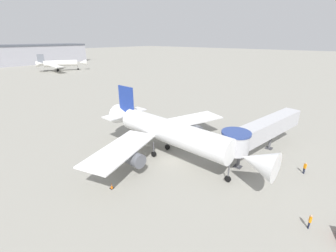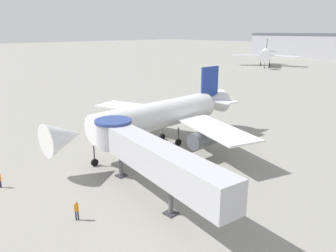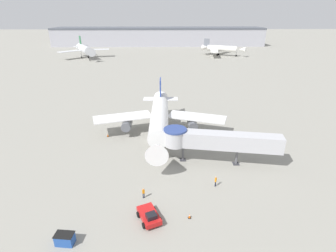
{
  "view_description": "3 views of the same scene",
  "coord_description": "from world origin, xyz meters",
  "px_view_note": "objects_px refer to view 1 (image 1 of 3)",
  "views": [
    {
      "loc": [
        -23.96,
        -19.85,
        18.3
      ],
      "look_at": [
        0.76,
        1.15,
        5.56
      ],
      "focal_mm": 24.0,
      "sensor_mm": 36.0,
      "label": 1
    },
    {
      "loc": [
        32.95,
        -28.62,
        15.66
      ],
      "look_at": [
        2.31,
        1.58,
        3.03
      ],
      "focal_mm": 35.0,
      "sensor_mm": 36.0,
      "label": 2
    },
    {
      "loc": [
        1.72,
        -50.45,
        24.96
      ],
      "look_at": [
        2.94,
        0.74,
        2.7
      ],
      "focal_mm": 28.0,
      "sensor_mm": 36.0,
      "label": 3
    }
  ],
  "objects_px": {
    "main_airplane": "(169,132)",
    "jet_bridge": "(260,131)",
    "traffic_cone_starboard_wing": "(217,137)",
    "background_jet_gray_tail": "(60,63)",
    "ground_crew_wing_walker": "(310,221)",
    "traffic_cone_port_wing": "(112,186)",
    "ground_crew_marshaller": "(305,167)"
  },
  "relations": [
    {
      "from": "main_airplane",
      "to": "jet_bridge",
      "type": "height_order",
      "value": "main_airplane"
    },
    {
      "from": "traffic_cone_starboard_wing",
      "to": "background_jet_gray_tail",
      "type": "distance_m",
      "value": 121.83
    },
    {
      "from": "traffic_cone_starboard_wing",
      "to": "ground_crew_wing_walker",
      "type": "distance_m",
      "value": 22.46
    },
    {
      "from": "traffic_cone_port_wing",
      "to": "traffic_cone_starboard_wing",
      "type": "relative_size",
      "value": 1.06
    },
    {
      "from": "jet_bridge",
      "to": "ground_crew_marshaller",
      "type": "height_order",
      "value": "jet_bridge"
    },
    {
      "from": "main_airplane",
      "to": "traffic_cone_port_wing",
      "type": "height_order",
      "value": "main_airplane"
    },
    {
      "from": "jet_bridge",
      "to": "ground_crew_marshaller",
      "type": "distance_m",
      "value": 7.96
    },
    {
      "from": "ground_crew_marshaller",
      "to": "jet_bridge",
      "type": "bearing_deg",
      "value": -150.65
    },
    {
      "from": "jet_bridge",
      "to": "traffic_cone_starboard_wing",
      "type": "distance_m",
      "value": 9.38
    },
    {
      "from": "main_airplane",
      "to": "ground_crew_marshaller",
      "type": "relative_size",
      "value": 16.62
    },
    {
      "from": "jet_bridge",
      "to": "traffic_cone_starboard_wing",
      "type": "bearing_deg",
      "value": 87.58
    },
    {
      "from": "traffic_cone_starboard_wing",
      "to": "ground_crew_wing_walker",
      "type": "bearing_deg",
      "value": -127.05
    },
    {
      "from": "main_airplane",
      "to": "traffic_cone_port_wing",
      "type": "relative_size",
      "value": 38.66
    },
    {
      "from": "traffic_cone_port_wing",
      "to": "background_jet_gray_tail",
      "type": "xyz_separation_m",
      "value": [
        49.0,
        115.91,
        3.95
      ]
    },
    {
      "from": "jet_bridge",
      "to": "ground_crew_wing_walker",
      "type": "height_order",
      "value": "jet_bridge"
    },
    {
      "from": "main_airplane",
      "to": "traffic_cone_starboard_wing",
      "type": "height_order",
      "value": "main_airplane"
    },
    {
      "from": "main_airplane",
      "to": "ground_crew_marshaller",
      "type": "xyz_separation_m",
      "value": [
        8.77,
        -18.12,
        -3.3
      ]
    },
    {
      "from": "background_jet_gray_tail",
      "to": "ground_crew_marshaller",
      "type": "bearing_deg",
      "value": -166.37
    },
    {
      "from": "ground_crew_marshaller",
      "to": "ground_crew_wing_walker",
      "type": "bearing_deg",
      "value": -41.62
    },
    {
      "from": "ground_crew_wing_walker",
      "to": "traffic_cone_starboard_wing",
      "type": "bearing_deg",
      "value": 34.02
    },
    {
      "from": "traffic_cone_port_wing",
      "to": "ground_crew_marshaller",
      "type": "relative_size",
      "value": 0.43
    },
    {
      "from": "jet_bridge",
      "to": "traffic_cone_port_wing",
      "type": "xyz_separation_m",
      "value": [
        -20.86,
        11.18,
        -4.13
      ]
    },
    {
      "from": "traffic_cone_port_wing",
      "to": "ground_crew_wing_walker",
      "type": "height_order",
      "value": "ground_crew_wing_walker"
    },
    {
      "from": "main_airplane",
      "to": "background_jet_gray_tail",
      "type": "xyz_separation_m",
      "value": [
        37.66,
        116.11,
        -0.02
      ]
    },
    {
      "from": "ground_crew_wing_walker",
      "to": "ground_crew_marshaller",
      "type": "bearing_deg",
      "value": -5.84
    },
    {
      "from": "main_airplane",
      "to": "traffic_cone_port_wing",
      "type": "xyz_separation_m",
      "value": [
        -11.34,
        0.2,
        -3.97
      ]
    },
    {
      "from": "jet_bridge",
      "to": "main_airplane",
      "type": "bearing_deg",
      "value": 140.64
    },
    {
      "from": "traffic_cone_starboard_wing",
      "to": "ground_crew_marshaller",
      "type": "distance_m",
      "value": 15.58
    },
    {
      "from": "main_airplane",
      "to": "traffic_cone_starboard_wing",
      "type": "xyz_separation_m",
      "value": [
        11.29,
        -2.76,
        -3.99
      ]
    },
    {
      "from": "background_jet_gray_tail",
      "to": "main_airplane",
      "type": "bearing_deg",
      "value": -172.2
    },
    {
      "from": "ground_crew_marshaller",
      "to": "ground_crew_wing_walker",
      "type": "relative_size",
      "value": 1.05
    },
    {
      "from": "traffic_cone_port_wing",
      "to": "main_airplane",
      "type": "bearing_deg",
      "value": -1.01
    }
  ]
}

